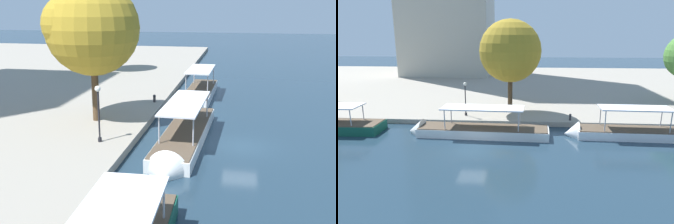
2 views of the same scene
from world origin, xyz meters
The scene contains 7 objects.
ground_plane centered at (0.00, 0.00, 0.00)m, with size 220.00×220.00×0.00m, color #1E3342.
tour_boat_1 centered at (-0.58, 4.12, 0.39)m, with size 14.29×3.29×3.98m.
tour_boat_2 centered at (14.20, 4.54, 0.37)m, with size 12.10×3.02×4.07m.
mooring_bollard_0 centered at (9.66, 8.37, 0.96)m, with size 0.28×0.28×0.75m.
lamp_post centered at (-2.38, 9.66, 3.04)m, with size 0.40×0.40×3.95m.
tree_0 centered at (2.49, 11.80, 7.86)m, with size 7.38×7.38×11.10m.
tree_2 centered at (26.13, 18.26, 7.05)m, with size 6.00×6.00×9.48m.
Camera 1 is at (-28.25, 0.18, 9.99)m, focal length 44.20 mm.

